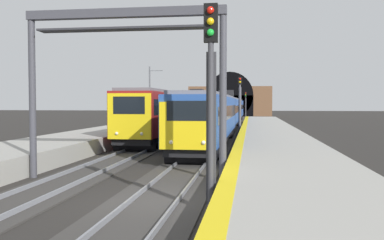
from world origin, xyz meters
TOP-DOWN VIEW (x-y plane):
  - ground_plane at (0.00, 0.00)m, footprint 320.00×320.00m
  - platform_right at (0.00, -4.41)m, footprint 112.00×4.76m
  - platform_right_edge_strip at (0.00, -2.28)m, footprint 112.00×0.50m
  - track_main_line at (0.00, 0.00)m, footprint 160.00×3.07m
  - track_adjacent_line at (0.00, 4.23)m, footprint 160.00×2.64m
  - train_main_approaching at (36.75, 0.00)m, footprint 60.65×2.95m
  - train_adjacent_platform at (42.43, 4.23)m, footprint 61.75×3.18m
  - railway_signal_near at (-1.26, -1.82)m, footprint 0.39×0.38m
  - railway_signal_mid at (29.22, -1.82)m, footprint 0.39×0.38m
  - railway_signal_far at (72.45, -1.82)m, footprint 0.39×0.38m
  - overhead_signal_gantry at (3.56, 2.11)m, footprint 0.70×8.18m
  - tunnel_portal at (88.38, 2.11)m, footprint 2.50×19.81m
  - catenary_mast_far at (46.07, 11.39)m, footprint 0.22×1.99m

SIDE VIEW (x-z plane):
  - ground_plane at x=0.00m, z-range 0.00..0.00m
  - track_main_line at x=0.00m, z-range -0.06..0.15m
  - track_adjacent_line at x=0.00m, z-range -0.06..0.15m
  - platform_right at x=0.00m, z-range 0.00..0.94m
  - platform_right_edge_strip at x=0.00m, z-range 0.94..0.95m
  - train_main_approaching at x=36.75m, z-range -0.20..4.43m
  - train_adjacent_platform at x=42.43m, z-range -0.17..4.79m
  - railway_signal_far at x=72.45m, z-range 0.56..5.90m
  - railway_signal_mid at x=29.22m, z-range 0.46..6.15m
  - railway_signal_near at x=-1.26m, z-range 0.58..6.40m
  - tunnel_portal at x=88.38m, z-range -1.97..9.12m
  - catenary_mast_far at x=46.07m, z-range 0.10..8.41m
  - overhead_signal_gantry at x=3.56m, z-range 1.72..8.59m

